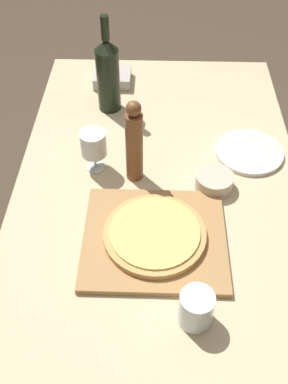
# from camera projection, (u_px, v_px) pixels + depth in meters

# --- Properties ---
(ground_plane) EXTENTS (12.00, 12.00, 0.00)m
(ground_plane) POSITION_uv_depth(u_px,v_px,m) (154.00, 322.00, 1.85)
(ground_plane) COLOR #4C3D2D
(dining_table) EXTENTS (0.89, 1.63, 0.73)m
(dining_table) POSITION_uv_depth(u_px,v_px,m) (158.00, 223.00, 1.39)
(dining_table) COLOR #CCB78E
(dining_table) RESTS_ON ground_plane
(cutting_board) EXTENTS (0.39, 0.35, 0.02)m
(cutting_board) POSITION_uv_depth(u_px,v_px,m) (154.00, 238.00, 1.23)
(cutting_board) COLOR #A87A47
(cutting_board) RESTS_ON dining_table
(pizza) EXTENTS (0.28, 0.28, 0.02)m
(pizza) POSITION_uv_depth(u_px,v_px,m) (155.00, 234.00, 1.22)
(pizza) COLOR tan
(pizza) RESTS_ON cutting_board
(wine_bottle) EXTENTS (0.08, 0.08, 0.35)m
(wine_bottle) POSITION_uv_depth(u_px,v_px,m) (108.00, 74.00, 1.56)
(wine_bottle) COLOR black
(wine_bottle) RESTS_ON dining_table
(pepper_mill) EXTENTS (0.05, 0.05, 0.28)m
(pepper_mill) POSITION_uv_depth(u_px,v_px,m) (134.00, 143.00, 1.31)
(pepper_mill) COLOR brown
(pepper_mill) RESTS_ON dining_table
(wine_glass) EXTENTS (0.08, 0.08, 0.14)m
(wine_glass) POSITION_uv_depth(u_px,v_px,m) (93.00, 144.00, 1.37)
(wine_glass) COLOR silver
(wine_glass) RESTS_ON dining_table
(small_bowl) EXTENTS (0.11, 0.11, 0.05)m
(small_bowl) POSITION_uv_depth(u_px,v_px,m) (214.00, 181.00, 1.36)
(small_bowl) COLOR beige
(small_bowl) RESTS_ON dining_table
(drinking_tumbler) EXTENTS (0.08, 0.08, 0.10)m
(drinking_tumbler) POSITION_uv_depth(u_px,v_px,m) (196.00, 309.00, 1.04)
(drinking_tumbler) COLOR silver
(drinking_tumbler) RESTS_ON dining_table
(dinner_plate) EXTENTS (0.22, 0.22, 0.01)m
(dinner_plate) POSITION_uv_depth(u_px,v_px,m) (249.00, 152.00, 1.48)
(dinner_plate) COLOR silver
(dinner_plate) RESTS_ON dining_table
(food_container) EXTENTS (0.14, 0.13, 0.04)m
(food_container) POSITION_uv_depth(u_px,v_px,m) (112.00, 77.00, 1.76)
(food_container) COLOR #BCB7AD
(food_container) RESTS_ON dining_table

